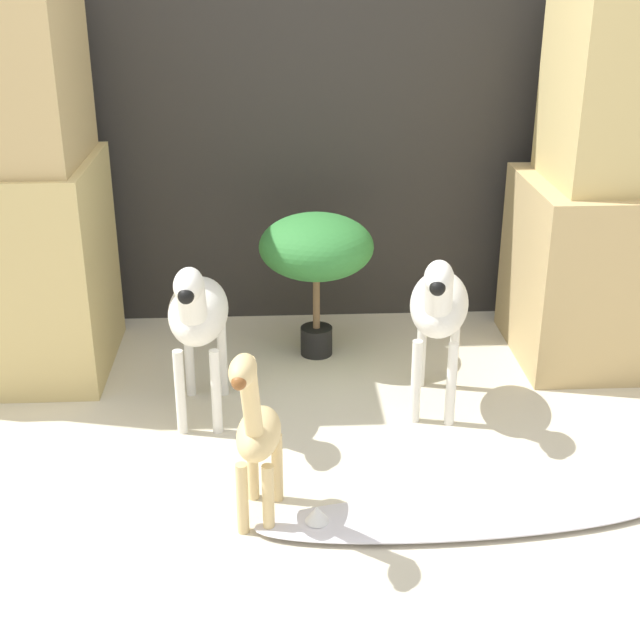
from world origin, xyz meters
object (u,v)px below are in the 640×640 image
at_px(zebra_right, 439,306).
at_px(zebra_left, 197,313).
at_px(surfboard, 458,516).
at_px(giraffe_figurine, 256,431).
at_px(potted_palm_front, 316,250).

height_order(zebra_right, zebra_left, same).
bearing_deg(surfboard, zebra_right, 86.39).
distance_m(giraffe_figurine, surfboard, 0.66).
distance_m(zebra_right, potted_palm_front, 0.64).
relative_size(zebra_left, potted_palm_front, 1.06).
bearing_deg(zebra_left, zebra_right, 1.46).
distance_m(zebra_right, surfboard, 0.80).
bearing_deg(giraffe_figurine, zebra_left, 107.80).
bearing_deg(zebra_left, potted_palm_front, 49.29).
height_order(zebra_right, potted_palm_front, zebra_right).
bearing_deg(potted_palm_front, giraffe_figurine, -101.13).
distance_m(zebra_right, giraffe_figurine, 0.93).
relative_size(zebra_right, zebra_left, 1.00).
relative_size(zebra_left, giraffe_figurine, 1.02).
relative_size(zebra_left, surfboard, 0.51).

